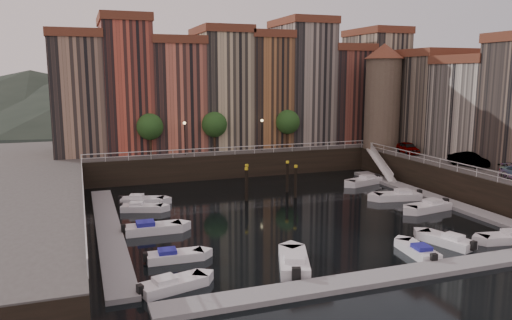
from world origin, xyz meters
name	(u,v)px	position (x,y,z in m)	size (l,w,h in m)	color
ground	(285,211)	(0.00, 0.00, 0.00)	(200.00, 200.00, 0.00)	black
quay_far	(214,154)	(0.00, 26.00, 1.50)	(80.00, 20.00, 3.00)	black
dock_left	(109,230)	(-16.20, -1.00, 0.17)	(2.00, 28.00, 0.35)	gray
dock_right	(432,197)	(16.20, -1.00, 0.17)	(2.00, 28.00, 0.35)	gray
dock_near	(389,276)	(0.00, -17.00, 0.17)	(30.00, 2.00, 0.35)	gray
mountains	(147,91)	(1.72, 110.00, 7.92)	(145.00, 100.00, 18.00)	#2D382D
far_terrace	(241,88)	(3.31, 23.50, 10.95)	(48.70, 10.30, 17.50)	#9C7A63
right_terrace	(483,103)	(26.50, 3.80, 9.56)	(9.30, 24.30, 14.00)	#786B5B
corner_tower	(383,94)	(20.00, 14.50, 10.19)	(5.20, 5.20, 13.80)	#6B5B4C
promenade_trees	(220,124)	(-1.33, 18.20, 6.58)	(21.20, 3.20, 5.20)	black
street_lamps	(224,131)	(-1.00, 17.20, 5.90)	(10.36, 0.36, 4.18)	black
railings	(267,163)	(0.00, 4.88, 3.79)	(36.08, 34.04, 0.52)	white
gangway	(381,163)	(17.10, 10.00, 1.92)	(2.78, 8.32, 3.73)	white
mooring_pilings	(269,181)	(0.61, 5.72, 1.65)	(5.82, 2.99, 3.78)	black
boat_left_0	(172,285)	(-13.30, -14.03, 0.33)	(4.40, 2.57, 0.98)	white
boat_left_1	(174,256)	(-12.32, -9.26, 0.32)	(4.13, 1.62, 0.94)	white
boat_left_2	(152,228)	(-12.89, -2.52, 0.37)	(4.82, 1.82, 1.10)	white
boat_left_3	(141,208)	(-12.92, 4.51, 0.32)	(4.18, 2.61, 0.94)	white
boat_left_4	(141,200)	(-12.55, 7.21, 0.34)	(4.56, 2.72, 1.02)	white
boat_right_0	(506,238)	(12.65, -14.02, 0.33)	(4.43, 2.25, 0.99)	white
boat_right_1	(429,207)	(12.92, -4.55, 0.38)	(5.00, 2.47, 1.12)	white
boat_right_2	(398,196)	(12.74, 0.02, 0.38)	(5.10, 2.62, 1.14)	white
boat_right_4	(364,181)	(13.34, 7.59, 0.38)	(5.01, 2.97, 1.12)	white
boat_near_1	(294,262)	(-4.98, -13.33, 0.40)	(3.47, 5.30, 1.19)	white
boat_near_2	(418,251)	(4.41, -14.08, 0.32)	(1.93, 4.26, 0.96)	white
boat_near_3	(447,241)	(7.89, -13.03, 0.35)	(2.80, 4.58, 1.03)	white
car_a	(408,149)	(20.37, 9.06, 3.71)	(1.67, 4.16, 1.42)	gray
car_b	(469,160)	(21.10, -0.52, 3.73)	(1.55, 4.43, 1.46)	gray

